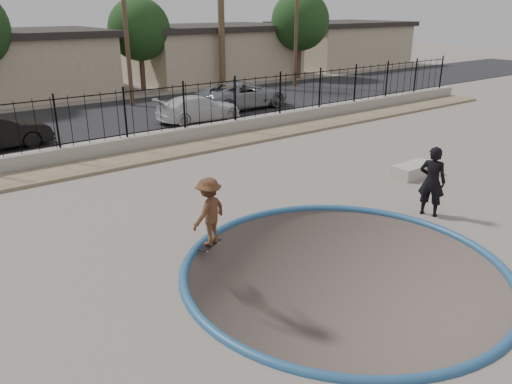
{
  "coord_description": "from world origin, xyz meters",
  "views": [
    {
      "loc": [
        -7.16,
        -7.4,
        5.31
      ],
      "look_at": [
        -0.11,
        2.0,
        0.89
      ],
      "focal_mm": 35.0,
      "sensor_mm": 36.0,
      "label": 1
    }
  ],
  "objects": [
    {
      "name": "house_center",
      "position": [
        0.0,
        26.5,
        1.97
      ],
      "size": [
        10.6,
        8.6,
        3.9
      ],
      "color": "tan",
      "rests_on": "ground"
    },
    {
      "name": "skateboard",
      "position": [
        -1.74,
        1.61,
        0.05
      ],
      "size": [
        0.75,
        0.48,
        0.06
      ],
      "rotation": [
        0.0,
        0.0,
        0.44
      ],
      "color": "black",
      "rests_on": "ground"
    },
    {
      "name": "street",
      "position": [
        0.0,
        17.0,
        0.02
      ],
      "size": [
        90.0,
        8.0,
        0.04
      ],
      "primitive_type": "cube",
      "color": "black",
      "rests_on": "ground"
    },
    {
      "name": "rock_strip",
      "position": [
        0.0,
        9.2,
        0.06
      ],
      "size": [
        42.0,
        1.6,
        0.11
      ],
      "primitive_type": "cube",
      "color": "#9A8764",
      "rests_on": "ground"
    },
    {
      "name": "concrete_ledge",
      "position": [
        6.44,
        2.0,
        0.2
      ],
      "size": [
        1.6,
        0.7,
        0.4
      ],
      "primitive_type": "cube",
      "rotation": [
        0.0,
        0.0,
        0.0
      ],
      "color": "#AEA79B",
      "rests_on": "ground"
    },
    {
      "name": "ground",
      "position": [
        0.0,
        12.0,
        -1.1
      ],
      "size": [
        120.0,
        120.0,
        2.2
      ],
      "primitive_type": "cube",
      "color": "slate",
      "rests_on": "ground"
    },
    {
      "name": "retaining_wall",
      "position": [
        0.0,
        10.3,
        0.3
      ],
      "size": [
        42.0,
        0.45,
        0.6
      ],
      "primitive_type": "cube",
      "color": "gray",
      "rests_on": "ground"
    },
    {
      "name": "street_tree_mid",
      "position": [
        7.0,
        24.0,
        3.84
      ],
      "size": [
        3.96,
        3.96,
        5.83
      ],
      "color": "#473323",
      "rests_on": "ground"
    },
    {
      "name": "car_d",
      "position": [
        8.53,
        14.71,
        0.76
      ],
      "size": [
        5.26,
        2.55,
        1.44
      ],
      "primitive_type": "imported",
      "rotation": [
        0.0,
        0.0,
        1.6
      ],
      "color": "gray",
      "rests_on": "street"
    },
    {
      "name": "utility_pole_right",
      "position": [
        16.0,
        19.0,
        4.7
      ],
      "size": [
        1.7,
        0.24,
        9.0
      ],
      "color": "#473323",
      "rests_on": "ground"
    },
    {
      "name": "coping_ring",
      "position": [
        0.0,
        -1.0,
        0.0
      ],
      "size": [
        7.04,
        7.04,
        0.2
      ],
      "primitive_type": "torus",
      "color": "#275580",
      "rests_on": "ground"
    },
    {
      "name": "house_east_far",
      "position": [
        28.0,
        26.5,
        1.97
      ],
      "size": [
        11.6,
        8.6,
        3.9
      ],
      "color": "tan",
      "rests_on": "ground"
    },
    {
      "name": "street_tree_right",
      "position": [
        19.0,
        22.0,
        4.19
      ],
      "size": [
        4.32,
        4.32,
        6.36
      ],
      "color": "#473323",
      "rests_on": "ground"
    },
    {
      "name": "skater",
      "position": [
        -1.74,
        1.61,
        0.8
      ],
      "size": [
        1.18,
        0.93,
        1.6
      ],
      "primitive_type": "imported",
      "rotation": [
        0.0,
        0.0,
        3.51
      ],
      "color": "brown",
      "rests_on": "ground"
    },
    {
      "name": "house_east",
      "position": [
        14.0,
        26.5,
        1.97
      ],
      "size": [
        12.6,
        8.6,
        3.9
      ],
      "color": "tan",
      "rests_on": "ground"
    },
    {
      "name": "fence",
      "position": [
        0.0,
        10.3,
        1.5
      ],
      "size": [
        40.0,
        0.04,
        1.8
      ],
      "color": "black",
      "rests_on": "retaining_wall"
    },
    {
      "name": "car_c",
      "position": [
        5.0,
        13.4,
        0.64
      ],
      "size": [
        4.28,
        1.93,
        1.22
      ],
      "primitive_type": "imported",
      "rotation": [
        0.0,
        0.0,
        1.52
      ],
      "color": "silver",
      "rests_on": "street"
    },
    {
      "name": "bowl_pit",
      "position": [
        0.0,
        -1.0,
        0.0
      ],
      "size": [
        6.84,
        6.84,
        1.8
      ],
      "primitive_type": null,
      "color": "#493E38",
      "rests_on": "ground"
    },
    {
      "name": "videographer",
      "position": [
        4.0,
        -0.27,
        0.95
      ],
      "size": [
        0.69,
        0.81,
        1.9
      ],
      "primitive_type": "imported",
      "rotation": [
        0.0,
        0.0,
        1.97
      ],
      "color": "black",
      "rests_on": "ground"
    },
    {
      "name": "utility_pole_mid",
      "position": [
        4.0,
        19.0,
        4.96
      ],
      "size": [
        1.7,
        0.24,
        9.5
      ],
      "color": "#473323",
      "rests_on": "ground"
    }
  ]
}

